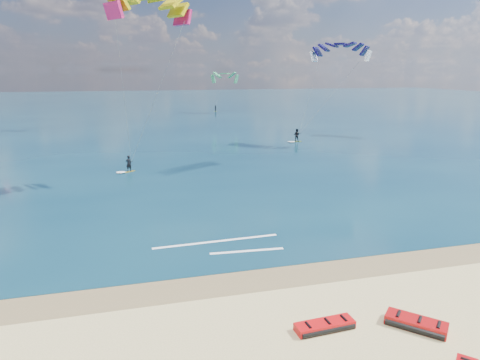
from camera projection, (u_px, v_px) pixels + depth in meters
name	position (u px, v px, depth m)	size (l,w,h in m)	color
ground	(149.00, 150.00, 54.78)	(320.00, 320.00, 0.00)	tan
wet_sand_strip	(189.00, 288.00, 20.09)	(320.00, 2.40, 0.01)	brown
sea	(137.00, 108.00, 114.77)	(320.00, 200.00, 0.04)	#0B2B3F
packed_kite_left	(324.00, 329.00, 16.91)	(2.60, 1.02, 0.37)	red
packed_kite_mid	(416.00, 328.00, 17.01)	(2.53, 1.22, 0.44)	#B20C0D
kitesurfer_main	(138.00, 85.00, 37.60)	(8.45, 10.05, 16.93)	gold
kitesurfer_far	(320.00, 86.00, 57.78)	(10.79, 7.09, 14.78)	#A7D720
shoreline_foam	(227.00, 245.00, 24.96)	(7.59, 2.33, 0.01)	white
distant_kites	(40.00, 92.00, 87.75)	(68.87, 40.80, 13.45)	#EF4665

